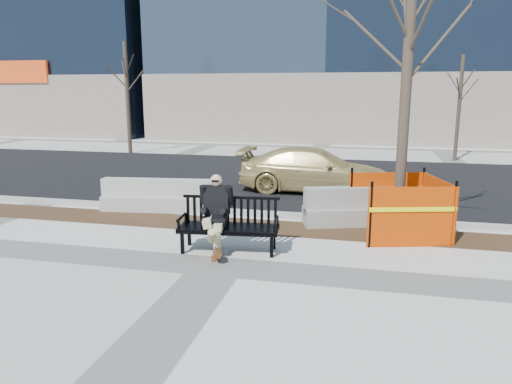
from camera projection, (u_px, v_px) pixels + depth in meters
ground at (219, 266)px, 8.50m from camera, size 120.00×120.00×0.00m
mulch_strip at (253, 226)px, 10.98m from camera, size 40.00×1.20×0.02m
asphalt_street at (293, 179)px, 16.89m from camera, size 60.00×10.40×0.01m
curb at (262, 214)px, 11.87m from camera, size 60.00×0.25×0.12m
bench at (229, 251)px, 9.32m from camera, size 2.03×0.91×1.05m
seated_man at (216, 250)px, 9.40m from camera, size 0.74×1.11×1.47m
tree_fence at (397, 234)px, 10.38m from camera, size 3.27×3.27×6.66m
sedan at (314, 191)px, 14.80m from camera, size 4.60×1.87×1.33m
jersey_barrier_left at (160, 211)px, 12.40m from camera, size 3.01×0.95×0.85m
jersey_barrier_right at (370, 224)px, 11.17m from camera, size 3.18×1.60×0.90m
far_tree_left at (130, 153)px, 23.73m from camera, size 2.74×2.74×5.74m
far_tree_right at (454, 160)px, 21.26m from camera, size 1.88×1.88×4.91m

